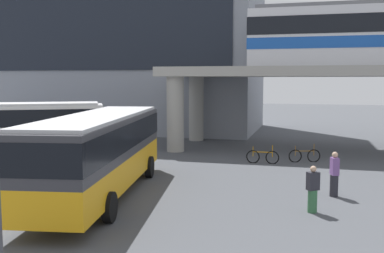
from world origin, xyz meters
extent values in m
plane|color=#47494F|center=(0.00, 10.00, 0.00)|extent=(120.00, 120.00, 0.00)
cube|color=gray|center=(-8.47, 24.28, 9.85)|extent=(23.21, 11.55, 19.70)
cube|color=black|center=(-8.47, 18.45, 10.84)|extent=(20.88, 0.10, 11.03)
cylinder|color=#9E9B93|center=(-0.59, 12.20, 2.38)|extent=(1.10, 1.10, 4.75)
cylinder|color=#9E9B93|center=(-0.59, 17.57, 2.38)|extent=(1.10, 1.10, 4.75)
cube|color=orange|center=(-0.24, 0.98, 1.05)|extent=(4.22, 11.26, 1.10)
cube|color=#333338|center=(-0.24, 0.98, 2.35)|extent=(4.22, 11.26, 1.50)
cube|color=black|center=(-0.24, 0.98, 2.43)|extent=(4.26, 11.30, 0.96)
cube|color=silver|center=(-0.24, 0.98, 3.16)|extent=(4.00, 10.69, 0.12)
cylinder|color=black|center=(-2.03, 4.26, 0.50)|extent=(0.44, 1.03, 1.00)
cylinder|color=black|center=(0.44, 4.66, 0.50)|extent=(0.44, 1.03, 1.00)
cylinder|color=black|center=(-0.98, -2.26, 0.50)|extent=(0.44, 1.03, 1.00)
cylinder|color=black|center=(1.49, -1.86, 0.50)|extent=(0.44, 1.03, 1.00)
cube|color=#1E4CB2|center=(-9.26, 7.10, 1.05)|extent=(10.89, 7.36, 1.10)
cube|color=silver|center=(-9.26, 7.10, 2.35)|extent=(10.89, 7.36, 1.50)
cube|color=black|center=(-9.26, 7.10, 2.43)|extent=(10.94, 7.41, 0.96)
cube|color=silver|center=(-9.26, 7.10, 3.16)|extent=(10.35, 6.99, 0.12)
cylinder|color=black|center=(-5.95, 7.43, 0.50)|extent=(1.01, 0.72, 1.00)
cylinder|color=black|center=(-7.12, 9.64, 0.50)|extent=(1.01, 0.72, 1.00)
torus|color=black|center=(5.73, 9.54, 0.34)|extent=(0.74, 0.07, 0.74)
torus|color=black|center=(4.68, 9.52, 0.34)|extent=(0.74, 0.07, 0.74)
cylinder|color=orange|center=(5.21, 9.53, 0.62)|extent=(1.05, 0.07, 0.05)
cylinder|color=orange|center=(4.68, 9.52, 0.64)|extent=(0.04, 0.04, 0.55)
cylinder|color=orange|center=(5.73, 9.54, 0.69)|extent=(0.04, 0.04, 0.65)
torus|color=black|center=(7.92, 10.66, 0.34)|extent=(0.72, 0.29, 0.74)
torus|color=black|center=(6.92, 10.33, 0.34)|extent=(0.72, 0.29, 0.74)
cylinder|color=#996626|center=(7.42, 10.49, 0.62)|extent=(1.01, 0.37, 0.05)
cylinder|color=#996626|center=(6.92, 10.33, 0.64)|extent=(0.04, 0.04, 0.55)
cylinder|color=#996626|center=(7.92, 10.66, 0.69)|extent=(0.04, 0.04, 0.65)
cylinder|color=#33663F|center=(7.79, 0.91, 0.40)|extent=(0.32, 0.32, 0.79)
cube|color=#26262D|center=(7.79, 0.91, 1.10)|extent=(0.48, 0.44, 0.63)
sphere|color=tan|center=(7.79, 0.91, 1.52)|extent=(0.21, 0.21, 0.21)
cylinder|color=#26262D|center=(8.62, 3.32, 0.43)|extent=(0.32, 0.32, 0.86)
cube|color=#724C8C|center=(8.62, 3.32, 1.20)|extent=(0.36, 0.45, 0.68)
sphere|color=tan|center=(8.62, 3.32, 1.65)|extent=(0.23, 0.23, 0.23)
camera|label=1|loc=(7.59, -14.57, 4.58)|focal=41.46mm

